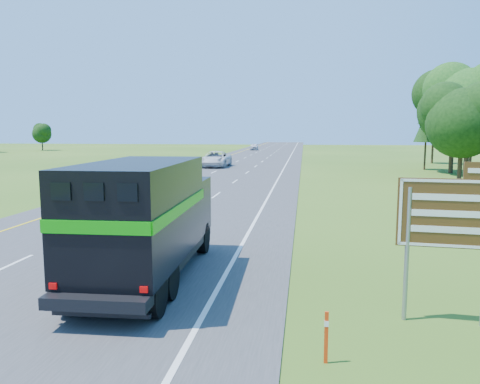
{
  "coord_description": "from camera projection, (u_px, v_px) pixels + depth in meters",
  "views": [
    {
      "loc": [
        7.88,
        -2.79,
        4.52
      ],
      "look_at": [
        4.82,
        19.49,
        1.56
      ],
      "focal_mm": 35.0,
      "sensor_mm": 36.0,
      "label": 1
    }
  ],
  "objects": [
    {
      "name": "road",
      "position": [
        235.0,
        170.0,
        53.5
      ],
      "size": [
        15.0,
        260.0,
        0.04
      ],
      "primitive_type": "cube",
      "color": "#38383A",
      "rests_on": "ground"
    },
    {
      "name": "lane_markings",
      "position": [
        235.0,
        170.0,
        53.49
      ],
      "size": [
        11.15,
        260.0,
        0.01
      ],
      "color": "yellow",
      "rests_on": "road"
    },
    {
      "name": "horse_truck",
      "position": [
        146.0,
        217.0,
        13.92
      ],
      "size": [
        2.76,
        8.2,
        3.6
      ],
      "rotation": [
        0.0,
        0.0,
        0.03
      ],
      "color": "black",
      "rests_on": "road"
    },
    {
      "name": "white_suv",
      "position": [
        215.0,
        159.0,
        57.95
      ],
      "size": [
        3.23,
        6.92,
        1.92
      ],
      "primitive_type": "imported",
      "rotation": [
        0.0,
        0.0,
        -0.01
      ],
      "color": "silver",
      "rests_on": "road"
    },
    {
      "name": "far_car",
      "position": [
        254.0,
        147.0,
        108.09
      ],
      "size": [
        2.04,
        4.55,
        1.52
      ],
      "primitive_type": "imported",
      "rotation": [
        0.0,
        0.0,
        0.06
      ],
      "color": "silver",
      "rests_on": "road"
    },
    {
      "name": "exit_sign",
      "position": [
        450.0,
        220.0,
        10.72
      ],
      "size": [
        2.25,
        0.28,
        3.82
      ],
      "rotation": [
        0.0,
        0.0,
        -0.09
      ],
      "color": "gray",
      "rests_on": "ground"
    },
    {
      "name": "delineator",
      "position": [
        326.0,
        336.0,
        9.07
      ],
      "size": [
        0.09,
        0.05,
        1.05
      ],
      "color": "#F6360C",
      "rests_on": "ground"
    }
  ]
}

